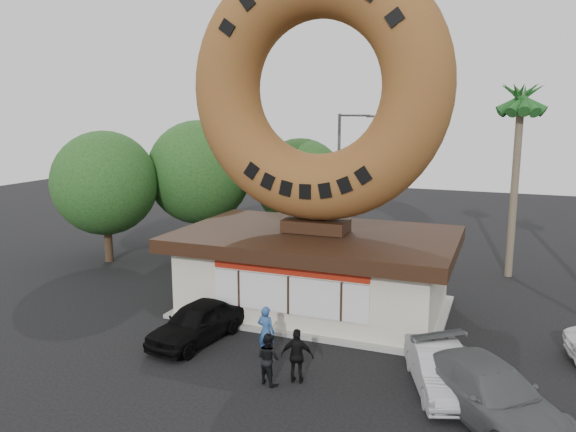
# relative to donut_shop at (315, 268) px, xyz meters

# --- Properties ---
(ground) EXTENTS (90.00, 90.00, 0.00)m
(ground) POSITION_rel_donut_shop_xyz_m (0.00, -5.98, -1.77)
(ground) COLOR black
(ground) RESTS_ON ground
(donut_shop) EXTENTS (11.20, 7.20, 3.80)m
(donut_shop) POSITION_rel_donut_shop_xyz_m (0.00, 0.00, 0.00)
(donut_shop) COLOR beige
(donut_shop) RESTS_ON ground
(giant_donut) EXTENTS (10.48, 2.67, 10.48)m
(giant_donut) POSITION_rel_donut_shop_xyz_m (0.00, 0.02, 7.28)
(giant_donut) COLOR brown
(giant_donut) RESTS_ON donut_shop
(tree_west) EXTENTS (6.00, 6.00, 7.65)m
(tree_west) POSITION_rel_donut_shop_xyz_m (-9.50, 7.02, 2.87)
(tree_west) COLOR #473321
(tree_west) RESTS_ON ground
(tree_mid) EXTENTS (5.20, 5.20, 6.63)m
(tree_mid) POSITION_rel_donut_shop_xyz_m (-4.00, 9.02, 2.25)
(tree_mid) COLOR #473321
(tree_mid) RESTS_ON ground
(tree_far) EXTENTS (5.60, 5.60, 7.14)m
(tree_far) POSITION_rel_donut_shop_xyz_m (-13.00, 3.02, 2.56)
(tree_far) COLOR #473321
(tree_far) RESTS_ON ground
(palm_near) EXTENTS (2.60, 2.60, 9.75)m
(palm_near) POSITION_rel_donut_shop_xyz_m (7.50, 8.02, 6.65)
(palm_near) COLOR #726651
(palm_near) RESTS_ON ground
(street_lamp) EXTENTS (2.11, 0.20, 8.00)m
(street_lamp) POSITION_rel_donut_shop_xyz_m (-1.86, 10.02, 2.72)
(street_lamp) COLOR #59595E
(street_lamp) RESTS_ON ground
(person_left) EXTENTS (0.69, 0.50, 1.77)m
(person_left) POSITION_rel_donut_shop_xyz_m (-0.05, -5.00, -0.88)
(person_left) COLOR navy
(person_left) RESTS_ON ground
(person_center) EXTENTS (0.95, 0.85, 1.59)m
(person_center) POSITION_rel_donut_shop_xyz_m (0.78, -6.72, -0.97)
(person_center) COLOR black
(person_center) RESTS_ON ground
(person_right) EXTENTS (1.06, 0.59, 1.70)m
(person_right) POSITION_rel_donut_shop_xyz_m (1.57, -6.34, -0.91)
(person_right) COLOR black
(person_right) RESTS_ON ground
(car_black) EXTENTS (2.32, 4.40, 1.43)m
(car_black) POSITION_rel_donut_shop_xyz_m (-2.88, -4.74, -1.05)
(car_black) COLOR black
(car_black) RESTS_ON ground
(car_silver) EXTENTS (2.66, 4.24, 1.32)m
(car_silver) POSITION_rel_donut_shop_xyz_m (5.64, -5.25, -1.11)
(car_silver) COLOR #A5A4A9
(car_silver) RESTS_ON ground
(car_grey) EXTENTS (5.01, 5.40, 1.53)m
(car_grey) POSITION_rel_donut_shop_xyz_m (7.09, -6.40, -1.00)
(car_grey) COLOR #595C5F
(car_grey) RESTS_ON ground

